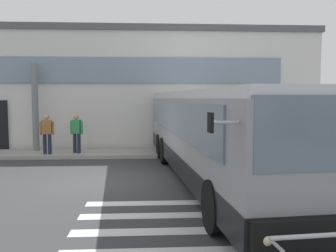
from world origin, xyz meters
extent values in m
cube|color=#353538|center=(0.00, 0.00, -0.01)|extent=(80.00, 90.00, 0.02)
cube|color=silver|center=(2.00, -5.10, 0.00)|extent=(4.40, 0.36, 0.01)
cube|color=silver|center=(2.00, -4.20, 0.00)|extent=(4.40, 0.36, 0.01)
cube|color=silver|center=(2.00, -3.30, 0.00)|extent=(4.40, 0.36, 0.01)
cube|color=silver|center=(2.00, -2.40, 0.00)|extent=(4.40, 0.36, 0.01)
cube|color=silver|center=(0.00, 12.00, 2.82)|extent=(19.19, 12.00, 5.64)
cube|color=#56565B|center=(0.00, 12.00, 5.79)|extent=(19.39, 12.20, 0.30)
cube|color=gray|center=(1.00, 5.96, 3.80)|extent=(13.19, 0.10, 1.20)
cube|color=#9E9B93|center=(0.00, 4.80, 0.07)|extent=(23.19, 2.00, 0.15)
cylinder|color=slate|center=(-3.76, 5.40, 2.09)|extent=(0.28, 0.28, 3.88)
cube|color=gray|center=(3.32, -0.04, 1.42)|extent=(3.56, 12.15, 2.15)
cube|color=black|center=(3.32, -0.04, 0.62)|extent=(3.60, 12.19, 0.55)
cube|color=silver|center=(3.32, -0.04, 2.60)|extent=(3.44, 11.94, 0.20)
cube|color=slate|center=(3.83, -5.96, 2.02)|extent=(2.35, 0.32, 1.05)
cube|color=slate|center=(4.59, 0.37, 1.92)|extent=(0.96, 10.74, 0.95)
cube|color=slate|center=(2.01, 0.15, 1.92)|extent=(0.96, 10.74, 0.95)
cube|color=black|center=(3.83, -5.96, 2.38)|extent=(2.15, 0.28, 0.28)
cube|color=black|center=(3.84, -6.09, 0.63)|extent=(2.46, 0.41, 0.52)
sphere|color=beige|center=(2.82, -6.21, 0.65)|extent=(0.18, 0.18, 0.18)
cylinder|color=#B7B7BF|center=(2.32, -5.88, 2.17)|extent=(0.40, 0.08, 0.05)
cube|color=black|center=(2.12, -5.90, 2.17)|extent=(0.06, 0.20, 0.28)
cylinder|color=black|center=(4.85, -4.11, 0.50)|extent=(0.38, 1.02, 1.00)
cylinder|color=black|center=(2.51, -4.31, 0.50)|extent=(0.38, 1.02, 1.00)
cylinder|color=black|center=(4.26, 2.84, 0.50)|extent=(0.38, 1.02, 1.00)
cylinder|color=black|center=(1.91, 2.64, 0.50)|extent=(0.38, 1.02, 1.00)
cylinder|color=black|center=(4.15, 4.14, 0.50)|extent=(0.38, 1.02, 1.00)
cylinder|color=black|center=(1.80, 3.94, 0.50)|extent=(0.38, 1.02, 1.00)
cylinder|color=#B7B7BF|center=(2.88, -6.34, 0.65)|extent=(0.09, 0.50, 0.05)
cylinder|color=#1E2338|center=(-2.86, 4.30, 0.57)|extent=(0.15, 0.15, 0.85)
cylinder|color=#1E2338|center=(-3.06, 4.28, 0.57)|extent=(0.15, 0.15, 0.85)
cube|color=#996633|center=(-2.96, 4.29, 1.29)|extent=(0.40, 0.25, 0.58)
sphere|color=tan|center=(-2.96, 4.29, 1.71)|extent=(0.23, 0.23, 0.23)
cylinder|color=#996633|center=(-2.71, 4.31, 1.24)|extent=(0.09, 0.09, 0.55)
cylinder|color=#996633|center=(-3.21, 4.27, 1.24)|extent=(0.09, 0.09, 0.55)
cylinder|color=#1E2338|center=(-1.67, 4.44, 0.57)|extent=(0.15, 0.15, 0.85)
cylinder|color=#1E2338|center=(-1.86, 4.51, 0.57)|extent=(0.15, 0.15, 0.85)
cube|color=#338C4C|center=(-1.77, 4.48, 1.29)|extent=(0.43, 0.33, 0.58)
sphere|color=tan|center=(-1.77, 4.48, 1.71)|extent=(0.23, 0.23, 0.23)
cylinder|color=#338C4C|center=(-1.53, 4.40, 1.24)|extent=(0.09, 0.09, 0.55)
cylinder|color=#338C4C|center=(-2.00, 4.56, 1.24)|extent=(0.09, 0.09, 0.55)
cube|color=maroon|center=(-1.71, 4.64, 1.27)|extent=(0.34, 0.27, 0.44)
camera|label=1|loc=(1.27, -10.63, 2.51)|focal=37.61mm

